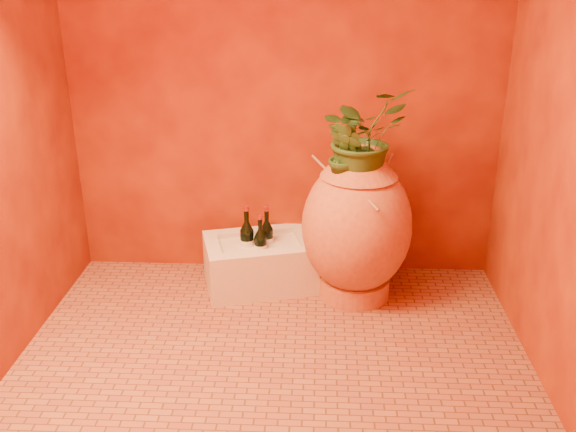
# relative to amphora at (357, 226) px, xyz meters

# --- Properties ---
(floor) EXTENTS (2.50, 2.50, 0.00)m
(floor) POSITION_rel_amphora_xyz_m (-0.42, -0.65, -0.44)
(floor) COLOR brown
(floor) RESTS_ON ground
(wall_back) EXTENTS (2.50, 0.02, 2.50)m
(wall_back) POSITION_rel_amphora_xyz_m (-0.42, 0.35, 0.81)
(wall_back) COLOR #5E1205
(wall_back) RESTS_ON ground
(wall_right) EXTENTS (0.02, 2.00, 2.50)m
(wall_right) POSITION_rel_amphora_xyz_m (0.83, -0.65, 0.81)
(wall_right) COLOR #5E1205
(wall_right) RESTS_ON ground
(amphora) EXTENTS (0.65, 0.65, 0.88)m
(amphora) POSITION_rel_amphora_xyz_m (0.00, 0.00, 0.00)
(amphora) COLOR #BB6934
(amphora) RESTS_ON floor
(stone_basin) EXTENTS (0.71, 0.59, 0.29)m
(stone_basin) POSITION_rel_amphora_xyz_m (-0.55, 0.09, -0.30)
(stone_basin) COLOR beige
(stone_basin) RESTS_ON floor
(wine_bottle_a) EXTENTS (0.08, 0.08, 0.32)m
(wine_bottle_a) POSITION_rel_amphora_xyz_m (-0.51, 0.14, -0.16)
(wine_bottle_a) COLOR black
(wine_bottle_a) RESTS_ON stone_basin
(wine_bottle_b) EXTENTS (0.07, 0.07, 0.30)m
(wine_bottle_b) POSITION_rel_amphora_xyz_m (-0.54, 0.05, -0.17)
(wine_bottle_b) COLOR black
(wine_bottle_b) RESTS_ON stone_basin
(wine_bottle_c) EXTENTS (0.08, 0.08, 0.35)m
(wine_bottle_c) POSITION_rel_amphora_xyz_m (-0.62, 0.08, -0.15)
(wine_bottle_c) COLOR black
(wine_bottle_c) RESTS_ON stone_basin
(wall_tap) EXTENTS (0.07, 0.14, 0.15)m
(wall_tap) POSITION_rel_amphora_xyz_m (0.01, 0.27, 0.28)
(wall_tap) COLOR #B07228
(wall_tap) RESTS_ON wall_back
(plant_main) EXTENTS (0.61, 0.60, 0.52)m
(plant_main) POSITION_rel_amphora_xyz_m (0.01, -0.00, 0.51)
(plant_main) COLOR #254B1B
(plant_main) RESTS_ON amphora
(plant_side) EXTENTS (0.25, 0.27, 0.38)m
(plant_side) POSITION_rel_amphora_xyz_m (-0.07, -0.08, 0.42)
(plant_side) COLOR #254B1B
(plant_side) RESTS_ON amphora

